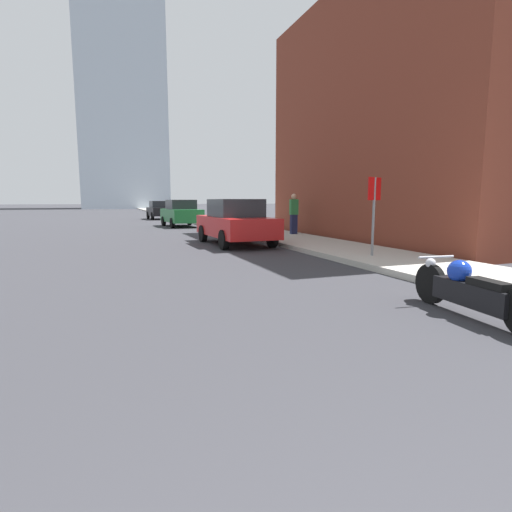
{
  "coord_description": "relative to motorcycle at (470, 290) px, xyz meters",
  "views": [
    {
      "loc": [
        -0.8,
        0.3,
        1.63
      ],
      "look_at": [
        1.58,
        6.67,
        0.68
      ],
      "focal_mm": 28.0,
      "sensor_mm": 36.0,
      "label": 1
    }
  ],
  "objects": [
    {
      "name": "brick_storefront",
      "position": [
        9.56,
        9.64,
        4.52
      ],
      "size": [
        11.3,
        12.73,
        9.83
      ],
      "color": "brown",
      "rests_on": "ground_plane"
    },
    {
      "name": "pedestrian",
      "position": [
        3.13,
        12.08,
        0.69
      ],
      "size": [
        0.36,
        0.25,
        1.79
      ],
      "color": "#1E2347",
      "rests_on": "sidewalk"
    },
    {
      "name": "sidewalk",
      "position": [
        2.37,
        35.65,
        -0.32
      ],
      "size": [
        2.7,
        240.0,
        0.15
      ],
      "color": "#B2ADA3",
      "rests_on": "ground_plane"
    },
    {
      "name": "parked_car_red",
      "position": [
        -0.22,
        10.12,
        0.45
      ],
      "size": [
        2.06,
        4.5,
        1.68
      ],
      "rotation": [
        0.0,
        0.0,
        0.03
      ],
      "color": "red",
      "rests_on": "ground_plane"
    },
    {
      "name": "stop_sign",
      "position": [
        2.02,
        4.91,
        1.19
      ],
      "size": [
        0.57,
        0.26,
        2.09
      ],
      "color": "slate",
      "rests_on": "sidewalk"
    },
    {
      "name": "parked_car_green",
      "position": [
        -0.28,
        21.28,
        0.45
      ],
      "size": [
        2.14,
        4.2,
        1.68
      ],
      "rotation": [
        0.0,
        0.0,
        0.07
      ],
      "color": "#1E6B33",
      "rests_on": "ground_plane"
    },
    {
      "name": "distant_tower",
      "position": [
        -0.7,
        86.99,
        32.93
      ],
      "size": [
        16.81,
        16.81,
        66.64
      ],
      "color": "silver",
      "rests_on": "ground_plane"
    },
    {
      "name": "motorcycle",
      "position": [
        0.0,
        0.0,
        0.0
      ],
      "size": [
        0.62,
        2.34,
        0.79
      ],
      "rotation": [
        0.0,
        0.0,
        -0.11
      ],
      "color": "black",
      "rests_on": "ground_plane"
    },
    {
      "name": "parked_car_black",
      "position": [
        -0.32,
        31.97,
        0.42
      ],
      "size": [
        1.96,
        4.11,
        1.6
      ],
      "rotation": [
        0.0,
        0.0,
        0.05
      ],
      "color": "black",
      "rests_on": "ground_plane"
    }
  ]
}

